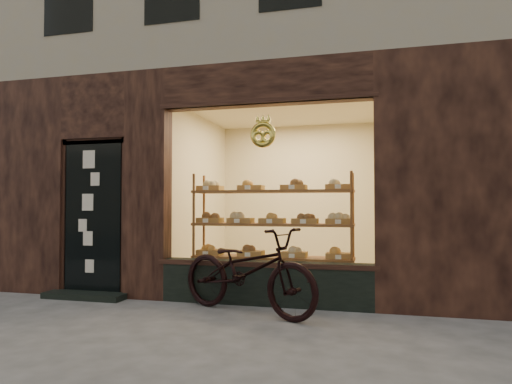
# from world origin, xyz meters

# --- Properties ---
(ground) EXTENTS (90.00, 90.00, 0.00)m
(ground) POSITION_xyz_m (0.00, 0.00, 0.00)
(ground) COLOR #525252
(display_shelf) EXTENTS (2.20, 0.45, 1.70)m
(display_shelf) POSITION_xyz_m (0.45, 2.55, 0.87)
(display_shelf) COLOR brown
(display_shelf) RESTS_ON ground
(bicycle) EXTENTS (2.03, 1.36, 1.01)m
(bicycle) POSITION_xyz_m (0.36, 1.62, 0.50)
(bicycle) COLOR black
(bicycle) RESTS_ON ground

